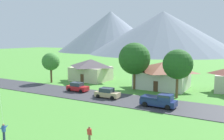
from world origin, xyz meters
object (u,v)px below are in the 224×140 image
watcher_person (89,135)px  tree_right_of_center (51,62)px  house_left_center (91,69)px  parked_car_tan_mid_west (107,93)px  house_leftmost (162,75)px  parked_car_red_west_end (78,87)px  tree_near_left (178,64)px  pickup_truck_navy_west_side (159,100)px  tree_near_right (134,59)px

watcher_person → tree_right_of_center: bearing=139.4°
house_left_center → parked_car_tan_mid_west: 18.14m
watcher_person → house_left_center: bearing=124.1°
house_leftmost → parked_car_red_west_end: house_leftmost is taller
house_left_center → watcher_person: 35.41m
tree_near_left → pickup_truck_navy_west_side: (-0.75, -7.00, -4.69)m
tree_near_left → pickup_truck_navy_west_side: 8.46m
watcher_person → parked_car_red_west_end: bearing=130.3°
tree_right_of_center → parked_car_red_west_end: size_ratio=1.62×
parked_car_red_west_end → pickup_truck_navy_west_side: (17.01, -2.68, 0.19)m
house_left_center → parked_car_red_west_end: bearing=-67.6°
tree_near_left → parked_car_red_west_end: bearing=-166.3°
tree_right_of_center → tree_near_left: bearing=-0.7°
parked_car_tan_mid_west → watcher_person: bearing=-65.1°
tree_near_right → house_left_center: bearing=161.9°
house_left_center → parked_car_red_west_end: size_ratio=2.13×
house_left_center → tree_near_left: bearing=-17.8°
tree_near_left → tree_near_right: tree_near_right is taller
parked_car_tan_mid_west → pickup_truck_navy_west_side: size_ratio=0.81×
house_leftmost → tree_right_of_center: size_ratio=1.55×
parked_car_tan_mid_west → parked_car_red_west_end: bearing=167.7°
tree_right_of_center → tree_near_right: tree_near_right is taller
house_left_center → tree_near_right: bearing=-18.1°
house_left_center → tree_right_of_center: 9.59m
tree_near_left → watcher_person: tree_near_left is taller
house_left_center → tree_right_of_center: size_ratio=1.31×
tree_right_of_center → parked_car_tan_mid_west: size_ratio=1.61×
parked_car_red_west_end → pickup_truck_navy_west_side: bearing=-8.9°
tree_right_of_center → watcher_person: tree_right_of_center is taller
tree_near_left → parked_car_tan_mid_west: (-10.20, -5.97, -4.88)m
house_leftmost → pickup_truck_navy_west_side: size_ratio=2.03×
parked_car_tan_mid_west → watcher_person: 17.76m
pickup_truck_navy_west_side → tree_near_left: bearing=83.9°
house_leftmost → tree_right_of_center: (-24.10, -6.56, 2.08)m
house_leftmost → tree_right_of_center: bearing=-164.8°
tree_right_of_center → parked_car_red_west_end: tree_right_of_center is taller
parked_car_tan_mid_west → pickup_truck_navy_west_side: 9.50m
tree_near_left → tree_right_of_center: tree_near_left is taller
house_leftmost → tree_near_right: tree_near_right is taller
house_leftmost → house_left_center: house_leftmost is taller
house_leftmost → parked_car_tan_mid_west: bearing=-112.8°
tree_near_left → parked_car_red_west_end: 18.92m
house_left_center → pickup_truck_navy_west_side: bearing=-33.1°
tree_near_right → parked_car_tan_mid_west: bearing=-96.5°
tree_right_of_center → tree_near_right: bearing=7.2°
parked_car_red_west_end → tree_near_left: bearing=13.7°
tree_near_right → parked_car_red_west_end: 12.36m
parked_car_red_west_end → watcher_person: (15.05, -17.75, 0.01)m
tree_near_left → tree_right_of_center: (-28.87, 0.36, -0.92)m
house_left_center → parked_car_tan_mid_west: house_left_center is taller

